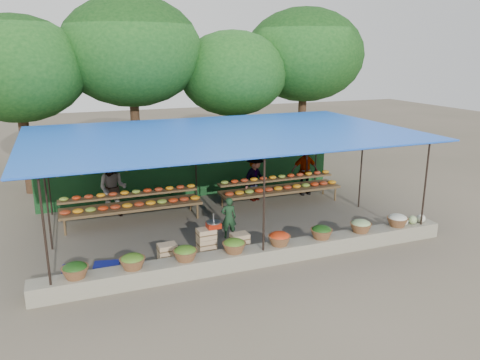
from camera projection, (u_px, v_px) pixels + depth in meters
name	position (u px, v px, depth m)	size (l,w,h in m)	color
ground	(224.00, 225.00, 14.03)	(60.00, 60.00, 0.00)	brown
stone_curb	(261.00, 255.00, 11.50)	(10.60, 0.55, 0.40)	gray
stall_canopy	(222.00, 137.00, 13.36)	(10.80, 6.60, 2.82)	black
produce_baskets	(257.00, 242.00, 11.37)	(8.98, 0.58, 0.34)	brown
netting_backdrop	(194.00, 163.00, 16.52)	(10.60, 0.06, 2.50)	#1B4C21
tree_row	(183.00, 60.00, 18.42)	(16.51, 5.50, 7.12)	#321D12
fruit_table_left	(132.00, 203.00, 14.21)	(4.21, 0.95, 0.93)	#4E341F
fruit_table_right	(280.00, 186.00, 15.96)	(4.21, 0.95, 0.93)	#4E341F
crate_counter	(205.00, 246.00, 11.77)	(2.36, 0.36, 0.77)	tan
weighing_scale	(214.00, 224.00, 11.71)	(0.36, 0.36, 0.38)	#A9200D
vendor_seated	(229.00, 218.00, 12.98)	(0.43, 0.28, 1.17)	#1A391F
customer_left	(113.00, 188.00, 14.58)	(0.90, 0.70, 1.84)	slate
customer_mid	(255.00, 178.00, 16.19)	(1.05, 0.60, 1.62)	slate
customer_right	(305.00, 171.00, 16.91)	(1.02, 0.42, 1.74)	slate
blue_crate_front	(73.00, 272.00, 10.77)	(0.47, 0.34, 0.28)	navy
blue_crate_back	(107.00, 271.00, 10.76)	(0.57, 0.41, 0.34)	navy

